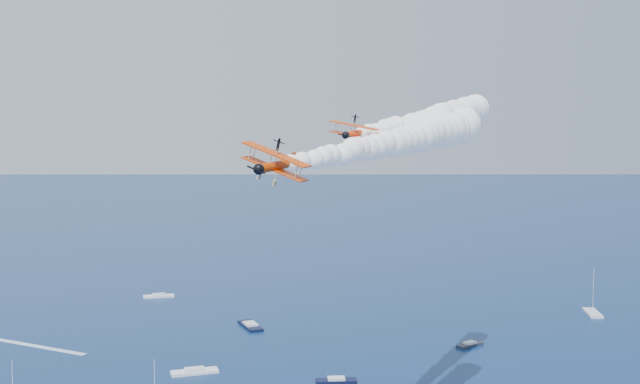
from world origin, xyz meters
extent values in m
cube|color=silver|center=(115.62, 134.93, 0.35)|extent=(8.37, 12.84, 0.70)
cube|color=white|center=(-13.23, 110.90, 0.35)|extent=(11.37, 3.95, 0.70)
cube|color=white|center=(-14.52, 198.99, 0.35)|extent=(10.71, 3.86, 0.70)
cube|color=#2B2E39|center=(61.22, 113.16, 0.35)|extent=(8.66, 5.45, 0.70)
cube|color=black|center=(17.41, 94.79, 0.35)|extent=(9.88, 4.94, 0.70)
cube|color=black|center=(8.18, 149.91, 0.35)|extent=(5.54, 13.27, 0.70)
cube|color=white|center=(-52.53, 147.34, 0.03)|extent=(28.97, 27.58, 0.04)
camera|label=1|loc=(-35.48, -71.12, 58.53)|focal=43.26mm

